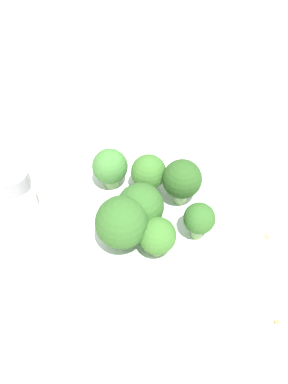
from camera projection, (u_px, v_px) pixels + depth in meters
name	position (u px, v px, depth m)	size (l,w,h in m)	color
ground_plane	(144.00, 236.00, 0.45)	(3.00, 3.00, 0.00)	silver
bowl	(144.00, 224.00, 0.43)	(0.19, 0.19, 0.05)	silver
broccoli_floret_0	(142.00, 208.00, 0.38)	(0.05, 0.05, 0.06)	#84AD66
broccoli_floret_1	(157.00, 236.00, 0.36)	(0.04, 0.04, 0.05)	#84AD66
broccoli_floret_2	(148.00, 173.00, 0.42)	(0.04, 0.04, 0.05)	#84AD66
broccoli_floret_3	(110.00, 168.00, 0.43)	(0.04, 0.04, 0.05)	#7A9E5B
broccoli_floret_4	(122.00, 223.00, 0.36)	(0.05, 0.05, 0.06)	#7A9E5B
broccoli_floret_5	(199.00, 219.00, 0.38)	(0.03, 0.03, 0.05)	#84AD66
broccoli_floret_6	(182.00, 180.00, 0.40)	(0.04, 0.04, 0.06)	#8EB770
pepper_shaker	(18.00, 199.00, 0.43)	(0.04, 0.04, 0.08)	silver
almond_crumb_0	(277.00, 321.00, 0.38)	(0.01, 0.00, 0.01)	#AD7F4C
almond_crumb_1	(268.00, 236.00, 0.45)	(0.01, 0.00, 0.01)	tan
almond_crumb_2	(167.00, 162.00, 0.53)	(0.01, 0.00, 0.01)	#AD7F4C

